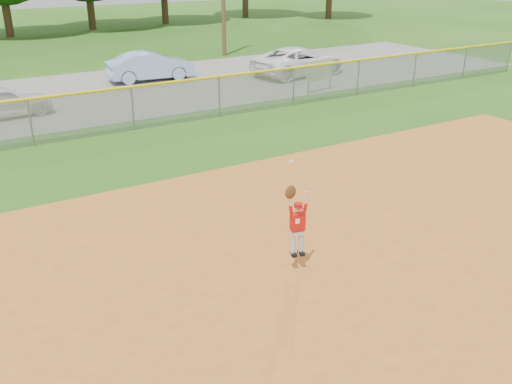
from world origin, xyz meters
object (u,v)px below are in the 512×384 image
ballplayer (297,221)px  sponsor_sign (320,71)px  car_blue (151,66)px  car_white_b (299,61)px  car_white_a (3,102)px

ballplayer → sponsor_sign: bearing=51.2°
car_blue → car_white_b: 7.23m
sponsor_sign → car_white_a: bearing=167.9°
car_blue → ballplayer: bearing=173.0°
sponsor_sign → ballplayer: ballplayer is taller
car_blue → ballplayer: ballplayer is taller
car_white_b → ballplayer: size_ratio=2.53×
car_blue → sponsor_sign: sponsor_sign is taller
car_blue → car_white_a: bearing=121.9°
car_white_a → ballplayer: 14.88m
car_white_a → sponsor_sign: size_ratio=2.16×
ballplayer → car_blue: bearing=76.8°
car_white_b → ballplayer: (-10.96, -15.41, 0.35)m
car_white_a → car_blue: 7.90m
car_white_a → car_white_b: bearing=-92.9°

